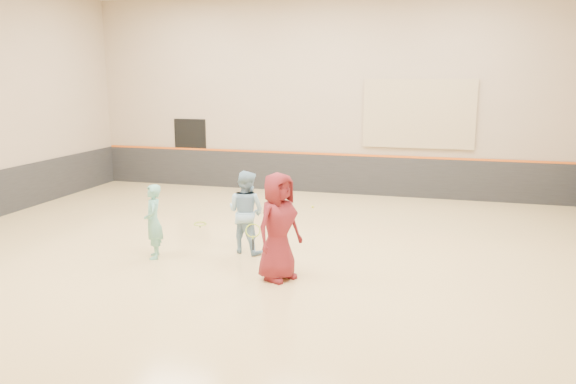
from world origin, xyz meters
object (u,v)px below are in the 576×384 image
(instructor, at_px, (246,212))
(young_man, at_px, (278,227))
(girl, at_px, (153,222))
(spare_racket, at_px, (200,223))

(instructor, relative_size, young_man, 0.88)
(instructor, bearing_deg, young_man, 144.65)
(girl, height_order, young_man, young_man)
(spare_racket, bearing_deg, girl, -85.80)
(girl, bearing_deg, spare_racket, 157.31)
(girl, distance_m, instructor, 1.86)
(instructor, xyz_separation_m, young_man, (1.09, -1.33, 0.12))
(girl, distance_m, young_man, 2.79)
(young_man, xyz_separation_m, spare_racket, (-2.93, 3.09, -0.92))
(young_man, bearing_deg, instructor, 68.23)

